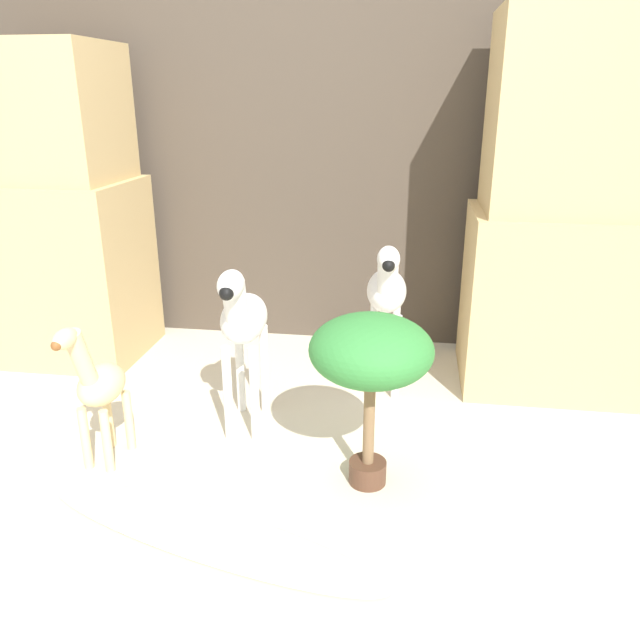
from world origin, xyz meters
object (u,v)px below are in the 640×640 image
Objects in this scene: potted_palm_front at (371,355)px; surfboard at (202,531)px; zebra_right at (387,294)px; zebra_left at (242,322)px; giraffe_figurine at (98,386)px.

surfboard is at bearing -143.69° from potted_palm_front.
potted_palm_front is 0.77m from surfboard.
zebra_left is at bearing -140.28° from zebra_right.
surfboard is (0.03, -0.66, -0.45)m from zebra_left.
potted_palm_front reaches higher than surfboard.
potted_palm_front is at bearing 0.75° from giraffe_figurine.
zebra_right is at bearing 39.72° from zebra_left.
zebra_left reaches higher than surfboard.
zebra_right is 0.58× the size of surfboard.
zebra_right is 0.75m from potted_palm_front.
potted_palm_front is at bearing -30.38° from zebra_left.
potted_palm_front is 0.50× the size of surfboard.
giraffe_figurine is at bearing -142.40° from zebra_right.
zebra_right is 1.23× the size of giraffe_figurine.
zebra_left is 0.58× the size of surfboard.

